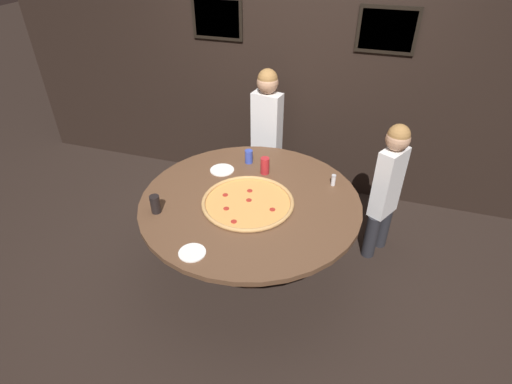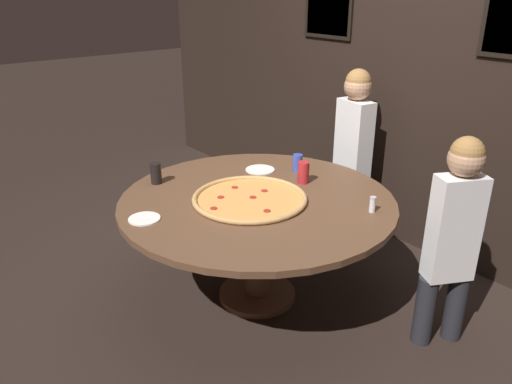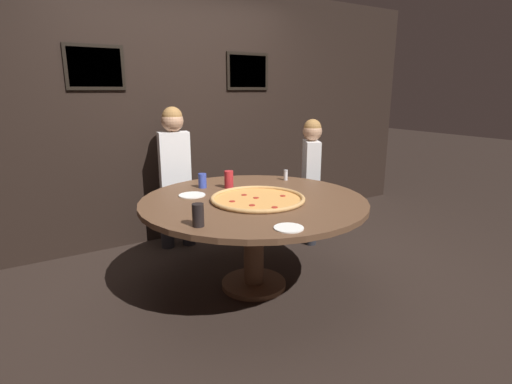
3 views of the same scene
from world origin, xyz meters
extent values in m
plane|color=black|center=(0.00, 0.00, 0.00)|extent=(24.00, 24.00, 0.00)
cube|color=black|center=(0.00, 1.47, 1.30)|extent=(6.40, 0.06, 2.60)
cube|color=black|center=(-0.80, 1.43, 1.75)|extent=(0.52, 0.02, 0.40)
cube|color=#B2A893|center=(-0.80, 1.42, 1.75)|extent=(0.46, 0.01, 0.34)
cube|color=black|center=(0.80, 1.43, 1.75)|extent=(0.52, 0.02, 0.40)
cube|color=#B2A893|center=(0.80, 1.42, 1.75)|extent=(0.46, 0.01, 0.34)
cylinder|color=brown|center=(0.00, 0.00, 0.72)|extent=(1.74, 1.74, 0.04)
cylinder|color=brown|center=(0.00, 0.00, 0.35)|extent=(0.16, 0.16, 0.70)
cylinder|color=brown|center=(0.00, 0.00, 0.02)|extent=(0.52, 0.52, 0.04)
cylinder|color=#E0994C|center=(0.00, -0.06, 0.75)|extent=(0.68, 0.68, 0.01)
torus|color=tan|center=(0.00, -0.06, 0.76)|extent=(0.72, 0.72, 0.03)
cylinder|color=#A8281E|center=(0.21, -0.10, 0.75)|extent=(0.04, 0.04, 0.00)
cylinder|color=#A8281E|center=(-0.03, 0.09, 0.75)|extent=(0.04, 0.04, 0.00)
cylinder|color=#A8281E|center=(0.00, -0.03, 0.75)|extent=(0.04, 0.04, 0.00)
cylinder|color=#A8281E|center=(-0.13, -0.19, 0.75)|extent=(0.04, 0.04, 0.00)
cylinder|color=#A8281E|center=(-0.02, -0.32, 0.75)|extent=(0.04, 0.04, 0.00)
cylinder|color=#A8281E|center=(-0.20, -0.02, 0.75)|extent=(0.04, 0.04, 0.00)
cylinder|color=black|center=(-0.62, -0.37, 0.81)|extent=(0.07, 0.07, 0.14)
cylinder|color=#384CB7|center=(-0.19, 0.53, 0.80)|extent=(0.07, 0.07, 0.12)
cylinder|color=#B22328|center=(0.00, 0.40, 0.81)|extent=(0.08, 0.08, 0.15)
cylinder|color=white|center=(-0.37, 0.33, 0.74)|extent=(0.21, 0.21, 0.01)
cylinder|color=white|center=(-0.18, -0.70, 0.74)|extent=(0.18, 0.18, 0.01)
cylinder|color=silver|center=(0.59, 0.39, 0.78)|extent=(0.04, 0.04, 0.08)
cylinder|color=#B7B7BC|center=(0.59, 0.39, 0.83)|extent=(0.04, 0.04, 0.01)
cylinder|color=#232328|center=(1.07, 0.64, 0.22)|extent=(0.16, 0.16, 0.44)
cylinder|color=#232328|center=(0.98, 0.47, 0.22)|extent=(0.16, 0.16, 0.44)
cube|color=white|center=(1.03, 0.56, 0.75)|extent=(0.25, 0.30, 0.62)
sphere|color=tan|center=(1.03, 0.56, 1.15)|extent=(0.19, 0.19, 0.19)
sphere|color=#9E703D|center=(1.03, 0.56, 1.19)|extent=(0.18, 0.18, 0.18)
cylinder|color=#232328|center=(-0.09, 1.13, 0.24)|extent=(0.15, 0.15, 0.48)
cylinder|color=#232328|center=(-0.31, 1.17, 0.24)|extent=(0.15, 0.15, 0.48)
cube|color=white|center=(-0.20, 1.15, 0.82)|extent=(0.31, 0.20, 0.68)
sphere|color=tan|center=(-0.20, 1.15, 1.27)|extent=(0.21, 0.21, 0.21)
sphere|color=#9E703D|center=(-0.20, 1.15, 1.30)|extent=(0.19, 0.19, 0.19)
camera|label=1|loc=(0.81, -2.41, 2.59)|focal=28.00mm
camera|label=2|loc=(2.22, -1.84, 2.01)|focal=35.00mm
camera|label=3|loc=(-1.55, -2.53, 1.56)|focal=28.00mm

